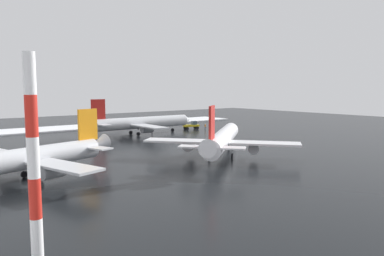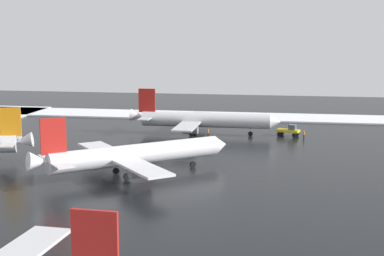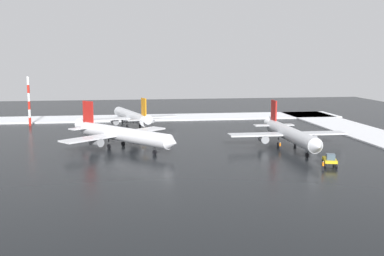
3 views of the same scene
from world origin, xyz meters
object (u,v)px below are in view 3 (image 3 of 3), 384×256
Objects in this scene: airplane_parked_portside at (131,116)px; ground_crew_by_nose_gear at (323,165)px; airplane_foreground_jet at (290,134)px; ground_crew_beside_wing at (280,146)px; antenna_mast at (29,101)px; airplane_distant_tail at (122,134)px; pushback_tug at (330,160)px.

ground_crew_by_nose_gear is at bearing -167.15° from airplane_parked_portside.
airplane_foreground_jet is 18.82× the size of ground_crew_beside_wing.
airplane_foreground_jet reaches higher than ground_crew_beside_wing.
ground_crew_by_nose_gear is 1.00× the size of ground_crew_beside_wing.
airplane_distant_tail is at bearing 123.93° from antenna_mast.
antenna_mast reaches higher than airplane_foreground_jet.
airplane_distant_tail is at bearing -97.41° from airplane_foreground_jet.
airplane_distant_tail is 47.85m from antenna_mast.
airplane_distant_tail is 34.79m from ground_crew_beside_wing.
antenna_mast reaches higher than airplane_parked_portside.
pushback_tug is 17.03m from ground_crew_beside_wing.
ground_crew_by_nose_gear is 90.60m from antenna_mast.
antenna_mast is (60.70, -46.17, 6.23)m from ground_crew_beside_wing.
airplane_foreground_jet is 51.35m from airplane_parked_portside.
antenna_mast is (63.50, -44.45, 4.03)m from airplane_foreground_jet.
antenna_mast is at bearing 62.71° from airplane_parked_portside.
airplane_distant_tail is (36.88, -4.89, 0.06)m from airplane_foreground_jet.
airplane_distant_tail is 5.40× the size of pushback_tug.
airplane_foreground_jet is 21.37m from ground_crew_by_nose_gear.
pushback_tug is 2.94× the size of ground_crew_by_nose_gear.
airplane_foreground_jet is 18.82× the size of ground_crew_by_nose_gear.
airplane_parked_portside is at bearing -85.99° from ground_crew_beside_wing.
airplane_foreground_jet is at bearing -151.38° from ground_crew_by_nose_gear.
airplane_parked_portside is at bearing 168.53° from antenna_mast.
airplane_foreground_jet is at bearing 42.78° from airplane_distant_tail.
airplane_foreground_jet is 77.62m from antenna_mast.
antenna_mast reaches higher than airplane_distant_tail.
airplane_parked_portside is 17.72× the size of ground_crew_by_nose_gear.
airplane_distant_tail reaches higher than airplane_parked_portside.
ground_crew_beside_wing is at bearing -143.51° from ground_crew_by_nose_gear.
pushback_tug is 3.95m from ground_crew_by_nose_gear.
antenna_mast is (62.11, -65.67, 6.23)m from ground_crew_by_nose_gear.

